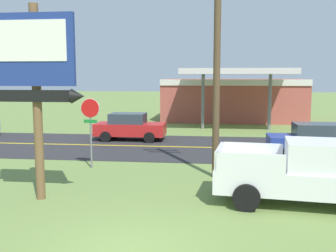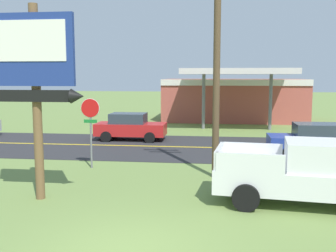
% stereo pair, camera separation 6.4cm
% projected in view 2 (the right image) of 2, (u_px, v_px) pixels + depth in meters
% --- Properties ---
extents(ground_plane, '(180.00, 180.00, 0.00)m').
position_uv_depth(ground_plane, '(124.00, 250.00, 8.87)').
color(ground_plane, olive).
extents(road_asphalt, '(140.00, 8.00, 0.02)m').
position_uv_depth(road_asphalt, '(179.00, 147.00, 21.67)').
color(road_asphalt, '#2B2B2D').
rests_on(road_asphalt, ground).
extents(road_centre_line, '(126.00, 0.20, 0.01)m').
position_uv_depth(road_centre_line, '(179.00, 147.00, 21.67)').
color(road_centre_line, gold).
rests_on(road_centre_line, road_asphalt).
extents(motel_sign, '(2.89, 0.54, 6.04)m').
position_uv_depth(motel_sign, '(36.00, 70.00, 11.96)').
color(motel_sign, brown).
rests_on(motel_sign, ground).
extents(stop_sign, '(0.80, 0.08, 2.95)m').
position_uv_depth(stop_sign, '(91.00, 121.00, 16.52)').
color(stop_sign, slate).
rests_on(stop_sign, ground).
extents(utility_pole, '(1.80, 0.26, 8.35)m').
position_uv_depth(utility_pole, '(217.00, 60.00, 14.73)').
color(utility_pole, brown).
rests_on(utility_pole, ground).
extents(gas_station, '(12.00, 11.50, 4.40)m').
position_uv_depth(gas_station, '(234.00, 98.00, 34.31)').
color(gas_station, '#A84C42').
rests_on(gas_station, ground).
extents(pickup_white_parked_on_lawn, '(5.39, 2.68, 1.96)m').
position_uv_depth(pickup_white_parked_on_lawn, '(304.00, 174.00, 11.88)').
color(pickup_white_parked_on_lawn, silver).
rests_on(pickup_white_parked_on_lawn, ground).
extents(car_blue_near_lane, '(4.20, 2.00, 1.64)m').
position_uv_depth(car_blue_near_lane, '(314.00, 140.00, 18.79)').
color(car_blue_near_lane, '#233893').
rests_on(car_blue_near_lane, ground).
extents(car_red_far_lane, '(4.20, 2.00, 1.64)m').
position_uv_depth(car_red_far_lane, '(130.00, 127.00, 23.92)').
color(car_red_far_lane, red).
rests_on(car_red_far_lane, ground).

